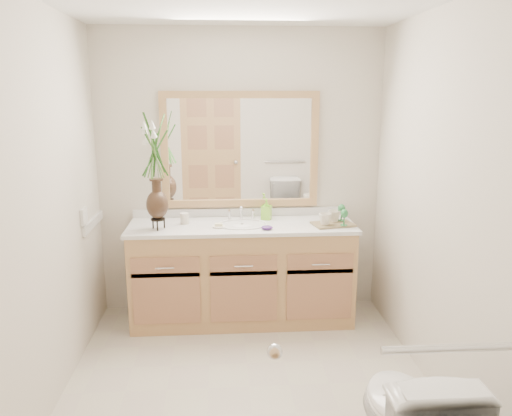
{
  "coord_description": "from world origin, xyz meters",
  "views": [
    {
      "loc": [
        -0.15,
        -2.91,
        1.89
      ],
      "look_at": [
        0.09,
        0.65,
        1.05
      ],
      "focal_mm": 35.0,
      "sensor_mm": 36.0,
      "label": 1
    }
  ],
  "objects": [
    {
      "name": "soap_dish",
      "position": [
        -0.19,
        0.93,
        0.84
      ],
      "size": [
        0.1,
        0.1,
        0.03
      ],
      "color": "beige",
      "rests_on": "counter"
    },
    {
      "name": "switch_plate",
      "position": [
        -1.19,
        0.76,
        0.98
      ],
      "size": [
        0.02,
        0.12,
        0.12
      ],
      "primitive_type": "cube",
      "color": "white",
      "rests_on": "wall_left"
    },
    {
      "name": "counter",
      "position": [
        0.0,
        1.01,
        0.82
      ],
      "size": [
        1.84,
        0.57,
        0.03
      ],
      "primitive_type": "cube",
      "color": "white",
      "rests_on": "vanity"
    },
    {
      "name": "purple_dish",
      "position": [
        0.19,
        0.84,
        0.85
      ],
      "size": [
        0.11,
        0.1,
        0.03
      ],
      "primitive_type": "ellipsoid",
      "rotation": [
        0.0,
        0.0,
        -0.41
      ],
      "color": "#48246D",
      "rests_on": "counter"
    },
    {
      "name": "wall_left",
      "position": [
        -1.2,
        0.0,
        1.2
      ],
      "size": [
        0.02,
        2.6,
        2.4
      ],
      "primitive_type": "cube",
      "color": "beige",
      "rests_on": "floor"
    },
    {
      "name": "mirror",
      "position": [
        0.0,
        1.28,
        1.41
      ],
      "size": [
        1.32,
        0.04,
        0.97
      ],
      "color": "white",
      "rests_on": "wall_back"
    },
    {
      "name": "vanity",
      "position": [
        0.0,
        1.01,
        0.4
      ],
      "size": [
        1.8,
        0.55,
        0.8
      ],
      "color": "tan",
      "rests_on": "floor"
    },
    {
      "name": "grab_bar",
      "position": [
        0.7,
        -1.27,
        0.95
      ],
      "size": [
        0.55,
        0.03,
        0.03
      ],
      "primitive_type": "cylinder",
      "rotation": [
        0.0,
        1.57,
        0.0
      ],
      "color": "silver",
      "rests_on": "wall_front"
    },
    {
      "name": "mug_left",
      "position": [
        0.66,
        0.9,
        0.9
      ],
      "size": [
        0.11,
        0.11,
        0.1
      ],
      "primitive_type": "imported",
      "rotation": [
        0.0,
        0.0,
        -0.16
      ],
      "color": "beige",
      "rests_on": "tray"
    },
    {
      "name": "goblet_back",
      "position": [
        0.82,
        1.01,
        0.94
      ],
      "size": [
        0.06,
        0.06,
        0.14
      ],
      "color": "#28783C",
      "rests_on": "tray"
    },
    {
      "name": "wall_right",
      "position": [
        1.2,
        0.0,
        1.2
      ],
      "size": [
        0.02,
        2.6,
        2.4
      ],
      "primitive_type": "cube",
      "color": "beige",
      "rests_on": "floor"
    },
    {
      "name": "sink",
      "position": [
        0.0,
        1.0,
        0.78
      ],
      "size": [
        0.38,
        0.34,
        0.23
      ],
      "color": "white",
      "rests_on": "counter"
    },
    {
      "name": "soap_bottle",
      "position": [
        0.21,
        1.16,
        0.91
      ],
      "size": [
        0.09,
        0.09,
        0.16
      ],
      "primitive_type": "imported",
      "rotation": [
        0.0,
        0.0,
        -0.34
      ],
      "color": "#8AE034",
      "rests_on": "counter"
    },
    {
      "name": "mug_right",
      "position": [
        0.76,
        0.99,
        0.9
      ],
      "size": [
        0.14,
        0.13,
        0.1
      ],
      "primitive_type": "imported",
      "rotation": [
        0.0,
        0.0,
        0.68
      ],
      "color": "beige",
      "rests_on": "tray"
    },
    {
      "name": "door",
      "position": [
        -0.3,
        -1.29,
        1.0
      ],
      "size": [
        0.8,
        0.03,
        2.0
      ],
      "primitive_type": "cube",
      "color": "tan",
      "rests_on": "floor"
    },
    {
      "name": "wall_front",
      "position": [
        0.0,
        -1.3,
        1.2
      ],
      "size": [
        2.4,
        0.02,
        2.4
      ],
      "primitive_type": "cube",
      "color": "beige",
      "rests_on": "floor"
    },
    {
      "name": "floor",
      "position": [
        0.0,
        0.0,
        0.0
      ],
      "size": [
        2.6,
        2.6,
        0.0
      ],
      "primitive_type": "plane",
      "color": "beige",
      "rests_on": "ground"
    },
    {
      "name": "wall_back",
      "position": [
        0.0,
        1.3,
        1.2
      ],
      "size": [
        2.4,
        0.02,
        2.4
      ],
      "primitive_type": "cube",
      "color": "beige",
      "rests_on": "floor"
    },
    {
      "name": "goblet_front",
      "position": [
        0.81,
        0.86,
        0.94
      ],
      "size": [
        0.06,
        0.06,
        0.13
      ],
      "color": "#28783C",
      "rests_on": "tray"
    },
    {
      "name": "tray",
      "position": [
        0.73,
        0.94,
        0.84
      ],
      "size": [
        0.36,
        0.27,
        0.02
      ],
      "primitive_type": "cube",
      "rotation": [
        0.0,
        0.0,
        0.2
      ],
      "color": "brown",
      "rests_on": "counter"
    },
    {
      "name": "flower_vase",
      "position": [
        -0.66,
        0.91,
        1.39
      ],
      "size": [
        0.2,
        0.2,
        0.83
      ],
      "rotation": [
        0.0,
        0.0,
        0.31
      ],
      "color": "black",
      "rests_on": "counter"
    },
    {
      "name": "tumbler",
      "position": [
        -0.47,
        1.06,
        0.87
      ],
      "size": [
        0.07,
        0.07,
        0.09
      ],
      "primitive_type": "cylinder",
      "color": "beige",
      "rests_on": "counter"
    }
  ]
}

